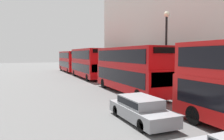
% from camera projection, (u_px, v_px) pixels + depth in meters
% --- Properties ---
extents(bus_second_in_queue, '(2.59, 10.82, 4.29)m').
position_uv_depth(bus_second_in_queue, '(129.00, 68.00, 20.40)').
color(bus_second_in_queue, '#B20C0F').
rests_on(bus_second_in_queue, ground).
extents(bus_third_in_queue, '(2.59, 10.95, 4.43)m').
position_uv_depth(bus_third_in_queue, '(88.00, 62.00, 33.04)').
color(bus_third_in_queue, '#B20C0F').
rests_on(bus_third_in_queue, ground).
extents(bus_trailing, '(2.59, 11.06, 4.19)m').
position_uv_depth(bus_trailing, '(70.00, 61.00, 44.95)').
color(bus_trailing, '#B20C0F').
rests_on(bus_trailing, ground).
extents(car_hatchback, '(1.83, 4.58, 1.32)m').
position_uv_depth(car_hatchback, '(141.00, 108.00, 11.89)').
color(car_hatchback, gray).
rests_on(car_hatchback, ground).
extents(street_lamp, '(0.44, 0.44, 7.12)m').
position_uv_depth(street_lamp, '(166.00, 46.00, 17.96)').
color(street_lamp, black).
rests_on(street_lamp, ground).
extents(pedestrian, '(0.36, 0.36, 1.58)m').
position_uv_depth(pedestrian, '(99.00, 72.00, 35.07)').
color(pedestrian, '#334C6B').
rests_on(pedestrian, ground).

